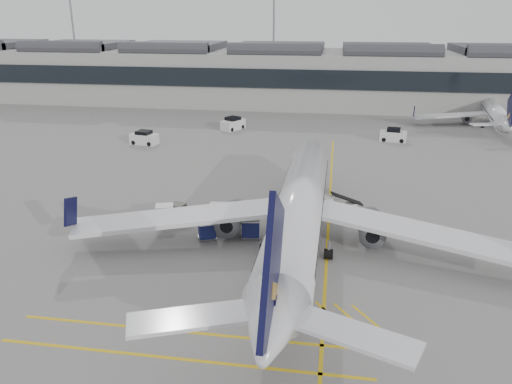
# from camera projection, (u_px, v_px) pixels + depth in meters

# --- Properties ---
(ground) EXTENTS (220.00, 220.00, 0.00)m
(ground) POSITION_uv_depth(u_px,v_px,m) (201.00, 256.00, 40.19)
(ground) COLOR gray
(ground) RESTS_ON ground
(terminal) EXTENTS (200.00, 20.45, 12.40)m
(terminal) POSITION_uv_depth(u_px,v_px,m) (289.00, 75.00, 104.90)
(terminal) COLOR #9E9E99
(terminal) RESTS_ON ground
(light_masts) EXTENTS (113.00, 0.60, 25.45)m
(light_masts) POSITION_uv_depth(u_px,v_px,m) (288.00, 31.00, 115.38)
(light_masts) COLOR slate
(light_masts) RESTS_ON ground
(apron_markings) EXTENTS (0.25, 60.00, 0.01)m
(apron_markings) POSITION_uv_depth(u_px,v_px,m) (329.00, 216.00, 48.00)
(apron_markings) COLOR gold
(apron_markings) RESTS_ON ground
(airliner_main) EXTENTS (37.48, 40.94, 10.89)m
(airliner_main) POSITION_uv_depth(u_px,v_px,m) (299.00, 211.00, 40.83)
(airliner_main) COLOR silver
(airliner_main) RESTS_ON ground
(airliner_far) EXTENTS (27.05, 29.73, 7.92)m
(airliner_far) POSITION_uv_depth(u_px,v_px,m) (495.00, 113.00, 84.66)
(airliner_far) COLOR silver
(airliner_far) RESTS_ON ground
(belt_loader) EXTENTS (4.50, 2.41, 1.78)m
(belt_loader) POSITION_uv_depth(u_px,v_px,m) (336.00, 205.00, 49.53)
(belt_loader) COLOR silver
(belt_loader) RESTS_ON ground
(baggage_cart_a) EXTENTS (1.83, 1.58, 1.74)m
(baggage_cart_a) POSITION_uv_depth(u_px,v_px,m) (251.00, 228.00, 43.21)
(baggage_cart_a) COLOR gray
(baggage_cart_a) RESTS_ON ground
(baggage_cart_b) EXTENTS (1.91, 1.64, 1.85)m
(baggage_cart_b) POSITION_uv_depth(u_px,v_px,m) (219.00, 213.00, 46.17)
(baggage_cart_b) COLOR gray
(baggage_cart_b) RESTS_ON ground
(baggage_cart_c) EXTENTS (1.88, 1.75, 1.58)m
(baggage_cart_c) POSITION_uv_depth(u_px,v_px,m) (207.00, 230.00, 42.94)
(baggage_cart_c) COLOR gray
(baggage_cart_c) RESTS_ON ground
(baggage_cart_d) EXTENTS (2.05, 1.84, 1.81)m
(baggage_cart_d) POSITION_uv_depth(u_px,v_px,m) (165.00, 214.00, 46.05)
(baggage_cart_d) COLOR gray
(baggage_cart_d) RESTS_ON ground
(ramp_agent_a) EXTENTS (0.75, 0.86, 2.00)m
(ramp_agent_a) POSITION_uv_depth(u_px,v_px,m) (301.00, 207.00, 47.72)
(ramp_agent_a) COLOR #FF4E0D
(ramp_agent_a) RESTS_ON ground
(ramp_agent_b) EXTENTS (0.94, 0.81, 1.66)m
(ramp_agent_b) POSITION_uv_depth(u_px,v_px,m) (276.00, 213.00, 46.54)
(ramp_agent_b) COLOR #EB420C
(ramp_agent_b) RESTS_ON ground
(pushback_tug) EXTENTS (3.02, 2.17, 1.54)m
(pushback_tug) POSITION_uv_depth(u_px,v_px,m) (178.00, 212.00, 47.12)
(pushback_tug) COLOR #4C4E42
(pushback_tug) RESTS_ON ground
(safety_cone_nose) EXTENTS (0.38, 0.38, 0.53)m
(safety_cone_nose) POSITION_uv_depth(u_px,v_px,m) (308.00, 171.00, 60.93)
(safety_cone_nose) COLOR #F24C0A
(safety_cone_nose) RESTS_ON ground
(safety_cone_engine) EXTENTS (0.40, 0.40, 0.55)m
(safety_cone_engine) POSITION_uv_depth(u_px,v_px,m) (398.00, 234.00, 43.61)
(safety_cone_engine) COLOR #F24C0A
(safety_cone_engine) RESTS_ON ground
(service_van_left) EXTENTS (4.24, 2.65, 2.03)m
(service_van_left) POSITION_uv_depth(u_px,v_px,m) (144.00, 138.00, 73.98)
(service_van_left) COLOR silver
(service_van_left) RESTS_ON ground
(service_van_mid) EXTENTS (3.83, 4.61, 2.12)m
(service_van_mid) POSITION_uv_depth(u_px,v_px,m) (233.00, 124.00, 83.20)
(service_van_mid) COLOR silver
(service_van_mid) RESTS_ON ground
(service_van_right) EXTENTS (4.14, 2.49, 2.00)m
(service_van_right) POSITION_uv_depth(u_px,v_px,m) (393.00, 135.00, 75.70)
(service_van_right) COLOR silver
(service_van_right) RESTS_ON ground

